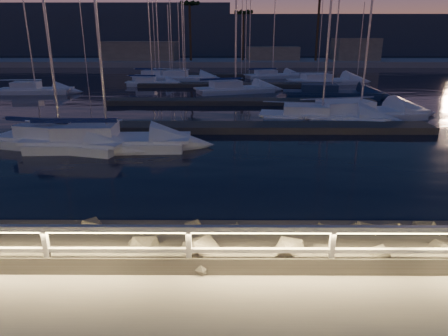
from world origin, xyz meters
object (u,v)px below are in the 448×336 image
at_px(sailboat_i, 151,83).
at_px(sailboat_j, 233,88).
at_px(guard_rail, 281,239).
at_px(sailboat_g, 329,93).
at_px(sailboat_l, 324,80).
at_px(sailboat_b, 103,140).
at_px(sailboat_e, 34,89).
at_px(sailboat_c, 357,113).
at_px(sailboat_k, 271,75).
at_px(sailboat_n, 182,77).
at_px(sailboat_d, 319,116).
at_px(sailboat_m, 158,77).
at_px(sailboat_a, 58,139).

distance_m(sailboat_i, sailboat_j, 11.00).
relative_size(guard_rail, sailboat_j, 3.18).
height_order(sailboat_g, sailboat_l, sailboat_l).
height_order(sailboat_b, sailboat_e, sailboat_b).
relative_size(sailboat_b, sailboat_l, 0.91).
distance_m(sailboat_c, sailboat_e, 30.65).
height_order(sailboat_k, sailboat_n, sailboat_n).
distance_m(sailboat_k, sailboat_l, 8.94).
bearing_deg(sailboat_g, guard_rail, -98.61).
bearing_deg(sailboat_d, sailboat_m, 128.88).
bearing_deg(sailboat_g, sailboat_b, -124.49).
xyz_separation_m(sailboat_c, sailboat_g, (0.57, 10.09, -0.02)).
bearing_deg(sailboat_l, sailboat_b, -132.42).
xyz_separation_m(sailboat_b, sailboat_j, (6.90, 20.86, -0.00)).
xyz_separation_m(guard_rail, sailboat_l, (10.48, 40.98, -0.93)).
distance_m(sailboat_a, sailboat_b, 2.33).
bearing_deg(sailboat_n, sailboat_g, -39.13).
relative_size(guard_rail, sailboat_m, 3.57).
xyz_separation_m(sailboat_g, sailboat_j, (-8.71, 3.25, 0.00)).
xyz_separation_m(guard_rail, sailboat_i, (-9.71, 38.73, -0.98)).
bearing_deg(sailboat_l, sailboat_g, -111.71).
relative_size(guard_rail, sailboat_g, 2.96).
distance_m(sailboat_c, sailboat_m, 31.41).
height_order(guard_rail, sailboat_b, sailboat_b).
xyz_separation_m(sailboat_b, sailboat_l, (17.79, 28.99, -0.01)).
relative_size(sailboat_c, sailboat_g, 1.06).
height_order(sailboat_a, sailboat_l, sailboat_l).
height_order(sailboat_a, sailboat_n, sailboat_n).
bearing_deg(sailboat_m, sailboat_b, -77.16).
xyz_separation_m(sailboat_e, sailboat_g, (28.43, -2.69, 0.02)).
distance_m(sailboat_b, sailboat_l, 34.01).
bearing_deg(sailboat_j, guard_rail, -108.52).
distance_m(sailboat_i, sailboat_l, 20.31).
bearing_deg(sailboat_a, sailboat_m, 106.16).
height_order(sailboat_d, sailboat_k, sailboat_d).
distance_m(guard_rail, sailboat_l, 42.31).
relative_size(sailboat_e, sailboat_g, 0.80).
distance_m(sailboat_b, sailboat_k, 38.06).
bearing_deg(sailboat_d, sailboat_k, 99.73).
xyz_separation_m(sailboat_m, sailboat_n, (3.17, -0.61, 0.01)).
relative_size(sailboat_c, sailboat_i, 1.54).
relative_size(sailboat_e, sailboat_k, 0.92).
relative_size(sailboat_g, sailboat_m, 1.21).
bearing_deg(sailboat_a, sailboat_b, 12.91).
bearing_deg(sailboat_l, sailboat_m, 156.79).
relative_size(sailboat_g, sailboat_k, 1.15).
bearing_deg(sailboat_i, sailboat_b, -82.19).
bearing_deg(guard_rail, sailboat_m, 102.38).
bearing_deg(sailboat_k, sailboat_j, -126.43).
bearing_deg(sailboat_c, sailboat_b, -167.29).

